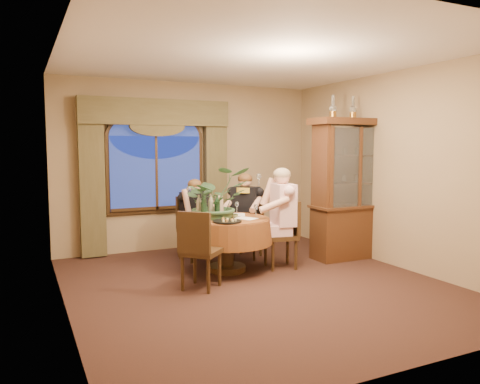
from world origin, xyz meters
name	(u,v)px	position (x,y,z in m)	size (l,w,h in m)	color
floor	(257,285)	(0.00, 0.00, 0.00)	(5.00, 5.00, 0.00)	black
wall_back	(190,166)	(0.00, 2.50, 1.40)	(4.50, 4.50, 0.00)	#8E7653
wall_right	(396,170)	(2.25, 0.00, 1.40)	(5.00, 5.00, 0.00)	#8E7653
ceiling	(257,57)	(0.00, 0.00, 2.80)	(5.00, 5.00, 0.00)	white
window	(156,173)	(-0.60, 2.43, 1.30)	(1.62, 0.10, 1.32)	navy
arched_transom	(156,125)	(-0.60, 2.43, 2.08)	(1.60, 0.06, 0.44)	navy
drapery_left	(92,182)	(-1.63, 2.38, 1.18)	(0.38, 0.14, 2.32)	#484123
drapery_right	(216,178)	(0.43, 2.38, 1.18)	(0.38, 0.14, 2.32)	#484123
swag_valance	(157,112)	(-0.60, 2.35, 2.28)	(2.45, 0.16, 0.42)	#484123
dining_table	(227,245)	(-0.07, 0.76, 0.38)	(1.26, 1.26, 0.75)	maroon
china_cabinet	(351,189)	(2.00, 0.68, 1.08)	(1.33, 0.53, 2.15)	#3B2011
oil_lamp_left	(333,107)	(1.62, 0.68, 2.32)	(0.11, 0.11, 0.34)	#A5722D
oil_lamp_center	(353,107)	(2.00, 0.68, 2.32)	(0.11, 0.11, 0.34)	#A5722D
oil_lamp_right	(372,108)	(2.37, 0.68, 2.32)	(0.11, 0.11, 0.34)	#A5722D
chair_right	(281,234)	(0.70, 0.60, 0.48)	(0.42, 0.42, 0.96)	black
chair_back_right	(247,227)	(0.54, 1.36, 0.48)	(0.42, 0.42, 0.96)	black
chair_back	(195,229)	(-0.24, 1.58, 0.48)	(0.42, 0.42, 0.96)	black
chair_front_left	(201,250)	(-0.68, 0.17, 0.48)	(0.42, 0.42, 0.96)	black
person_pink	(283,218)	(0.73, 0.60, 0.72)	(0.51, 0.47, 1.44)	beige
person_back	(194,219)	(-0.26, 1.58, 0.62)	(0.45, 0.41, 1.24)	black
person_scarf	(245,216)	(0.50, 1.35, 0.66)	(0.47, 0.44, 1.33)	black
stoneware_vase	(219,206)	(-0.13, 0.90, 0.90)	(0.16, 0.16, 0.29)	tan
centerpiece_plant	(215,174)	(-0.19, 0.88, 1.35)	(0.92, 1.02, 0.79)	#365936
olive_bowl	(233,216)	(0.00, 0.72, 0.77)	(0.15, 0.15, 0.05)	#4A502B
cheese_platter	(227,221)	(-0.23, 0.40, 0.76)	(0.38, 0.38, 0.02)	black
wine_bottle_0	(204,208)	(-0.42, 0.72, 0.92)	(0.07, 0.07, 0.33)	black
wine_bottle_1	(204,208)	(-0.45, 0.67, 0.92)	(0.07, 0.07, 0.33)	black
wine_bottle_2	(204,206)	(-0.34, 0.94, 0.92)	(0.07, 0.07, 0.33)	black
wine_bottle_3	(211,207)	(-0.30, 0.79, 0.92)	(0.07, 0.07, 0.33)	tan
wine_bottle_4	(217,207)	(-0.24, 0.70, 0.92)	(0.07, 0.07, 0.33)	black
wine_bottle_5	(199,207)	(-0.46, 0.82, 0.92)	(0.07, 0.07, 0.33)	tan
tasting_paper_0	(246,218)	(0.13, 0.58, 0.75)	(0.21, 0.30, 0.00)	white
tasting_paper_1	(238,215)	(0.17, 0.94, 0.75)	(0.21, 0.30, 0.00)	white
wine_glass_person_pink	(256,210)	(0.33, 0.68, 0.84)	(0.07, 0.07, 0.18)	silver
wine_glass_person_back	(210,208)	(-0.16, 1.16, 0.84)	(0.07, 0.07, 0.18)	silver
wine_glass_person_scarf	(237,208)	(0.22, 1.05, 0.84)	(0.07, 0.07, 0.18)	silver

